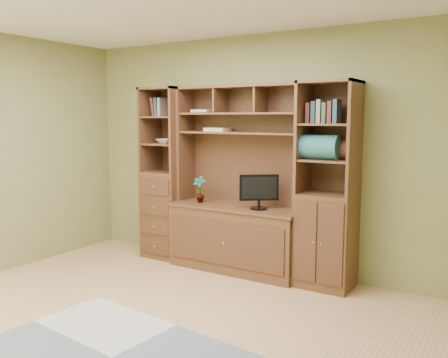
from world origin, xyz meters
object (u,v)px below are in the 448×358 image
Objects in this scene: left_tower at (166,173)px; monitor at (259,185)px; right_tower at (327,186)px; center_hutch at (236,179)px.

left_tower is 4.02× the size of monitor.
right_tower is at bearing -30.43° from monitor.
monitor is at bearing -6.56° from center_hutch.
left_tower is at bearing 140.34° from monitor.
center_hutch is at bearing -177.77° from right_tower.
center_hutch reaches higher than monitor.
center_hutch is 0.31m from monitor.
left_tower is 2.02m from right_tower.
monitor is at bearing -3.29° from left_tower.
right_tower is (2.02, 0.00, 0.00)m from left_tower.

